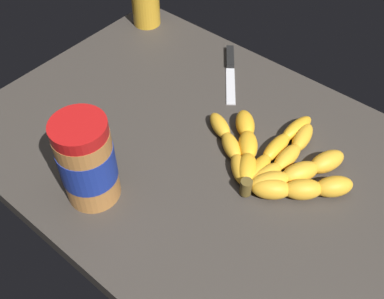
{
  "coord_description": "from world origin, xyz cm",
  "views": [
    {
      "loc": [
        -34.53,
        43.87,
        61.61
      ],
      "look_at": [
        -1.12,
        4.0,
        3.66
      ],
      "focal_mm": 42.85,
      "sensor_mm": 36.0,
      "label": 1
    }
  ],
  "objects": [
    {
      "name": "ground_plane",
      "position": [
        0.0,
        0.0,
        -1.62
      ],
      "size": [
        83.84,
        59.55,
        3.24
      ],
      "primitive_type": "cube",
      "color": "#38332D"
    },
    {
      "name": "peanut_butter_jar",
      "position": [
        7.27,
        19.24,
        7.91
      ],
      "size": [
        8.87,
        8.87,
        16.06
      ],
      "color": "#B27238",
      "rests_on": "ground_plane"
    },
    {
      "name": "banana_bunch",
      "position": [
        -12.59,
        -4.66,
        1.61
      ],
      "size": [
        30.15,
        22.48,
        3.51
      ],
      "color": "gold",
      "rests_on": "ground_plane"
    },
    {
      "name": "butter_knife",
      "position": [
        9.32,
        -21.19,
        0.47
      ],
      "size": [
        12.56,
        15.61,
        1.2
      ],
      "color": "silver",
      "rests_on": "ground_plane"
    }
  ]
}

